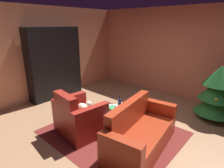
% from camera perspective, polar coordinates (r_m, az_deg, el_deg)
% --- Properties ---
extents(ground_plane, '(7.09, 7.09, 0.00)m').
position_cam_1_polar(ground_plane, '(3.98, 2.88, -14.59)').
color(ground_plane, '#A67956').
extents(wall_back, '(6.03, 0.06, 2.64)m').
position_cam_1_polar(wall_back, '(5.86, 20.82, 8.85)').
color(wall_back, '#D48058').
rests_on(wall_back, ground).
extents(wall_left, '(0.06, 5.66, 2.64)m').
position_cam_1_polar(wall_left, '(5.76, -20.88, 8.70)').
color(wall_left, '#D48058').
rests_on(wall_left, ground).
extents(area_rug, '(2.54, 2.19, 0.01)m').
position_cam_1_polar(area_rug, '(3.95, 0.35, -14.71)').
color(area_rug, maroon).
rests_on(area_rug, ground).
extents(bookshelf_unit, '(0.36, 1.61, 2.07)m').
position_cam_1_polar(bookshelf_unit, '(5.77, -16.45, 5.73)').
color(bookshelf_unit, black).
rests_on(bookshelf_unit, ground).
extents(armchair_red, '(1.01, 0.86, 0.91)m').
position_cam_1_polar(armchair_red, '(3.85, -10.25, -10.38)').
color(armchair_red, maroon).
rests_on(armchair_red, ground).
extents(couch_red, '(0.94, 1.75, 0.85)m').
position_cam_1_polar(couch_red, '(3.42, 8.65, -14.94)').
color(couch_red, '#992C15').
rests_on(couch_red, ground).
extents(coffee_table, '(0.69, 0.69, 0.41)m').
position_cam_1_polar(coffee_table, '(3.92, 0.01, -8.80)').
color(coffee_table, black).
rests_on(coffee_table, ground).
extents(book_stack_on_table, '(0.24, 0.18, 0.08)m').
position_cam_1_polar(book_stack_on_table, '(3.87, 0.31, -7.75)').
color(book_stack_on_table, '#C53C28').
rests_on(book_stack_on_table, coffee_table).
extents(bottle_on_table, '(0.07, 0.07, 0.30)m').
position_cam_1_polar(bottle_on_table, '(3.94, 2.32, -6.05)').
color(bottle_on_table, navy).
rests_on(bottle_on_table, coffee_table).
extents(decorated_tree, '(0.89, 0.89, 1.29)m').
position_cam_1_polar(decorated_tree, '(4.84, 29.78, -2.20)').
color(decorated_tree, brown).
rests_on(decorated_tree, ground).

